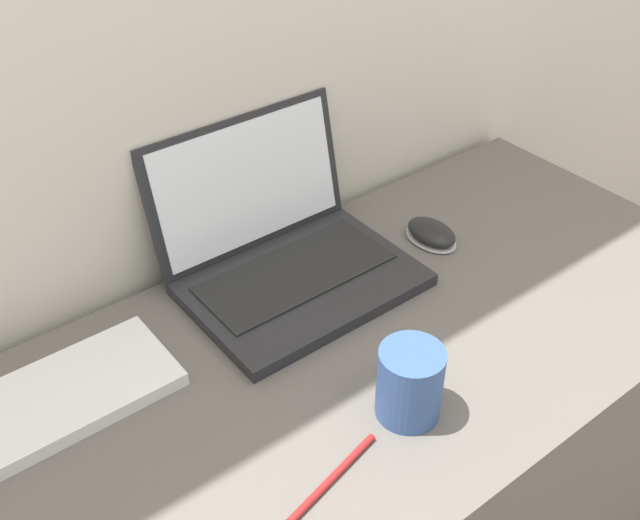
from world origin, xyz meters
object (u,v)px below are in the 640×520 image
object	(u,v)px
computer_mouse	(431,233)
external_keyboard	(12,421)
pen	(333,477)
laptop	(283,249)
drink_cup	(410,382)

from	to	relation	value
computer_mouse	external_keyboard	bearing A→B (deg)	177.28
computer_mouse	pen	bearing A→B (deg)	-147.48
computer_mouse	external_keyboard	xyz separation A→B (m)	(-0.69, 0.03, -0.00)
laptop	computer_mouse	bearing A→B (deg)	-17.16
laptop	pen	bearing A→B (deg)	-117.45
pen	external_keyboard	bearing A→B (deg)	130.85
external_keyboard	pen	world-z (taller)	external_keyboard
computer_mouse	pen	distance (m)	0.51
laptop	drink_cup	size ratio (longest dim) A/B	3.35
laptop	external_keyboard	world-z (taller)	laptop
drink_cup	computer_mouse	size ratio (longest dim) A/B	1.04
drink_cup	pen	size ratio (longest dim) A/B	0.67
pen	computer_mouse	bearing A→B (deg)	32.52
external_keyboard	pen	size ratio (longest dim) A/B	2.75
pen	laptop	bearing A→B (deg)	62.55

